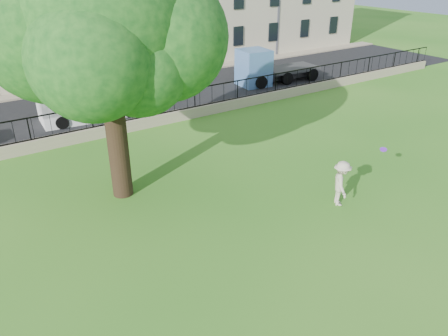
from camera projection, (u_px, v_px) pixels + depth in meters
ground at (297, 230)px, 14.99m from camera, size 120.00×120.00×0.00m
retaining_wall at (148, 122)px, 23.81m from camera, size 50.00×0.40×0.60m
iron_railing at (147, 107)px, 23.44m from camera, size 50.00×0.05×1.13m
street at (116, 105)px, 27.45m from camera, size 60.00×9.00×0.01m
sidewalk at (89, 86)px, 31.30m from camera, size 60.00×1.40×0.12m
tree at (99, 21)px, 14.37m from camera, size 8.01×6.21×9.89m
man at (341, 183)px, 16.18m from camera, size 1.19×1.31×1.77m
frisbee at (383, 149)px, 16.90m from camera, size 0.35×0.35×0.12m
white_van at (90, 98)px, 24.88m from camera, size 5.69×2.51×2.34m
blue_truck at (277, 65)px, 31.91m from camera, size 6.23×2.71×2.54m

